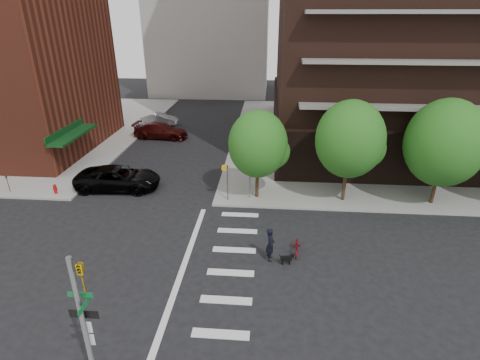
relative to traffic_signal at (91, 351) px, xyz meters
name	(u,v)px	position (x,y,z in m)	size (l,w,h in m)	color
ground	(173,270)	(0.47, 7.49, -2.70)	(120.00, 120.00, 0.00)	black
sidewalk_ne	(420,139)	(20.97, 30.99, -2.62)	(39.00, 33.00, 0.15)	gray
sidewalk_nw	(11,129)	(-24.03, 30.99, -2.62)	(31.00, 33.00, 0.15)	gray
crosswalk	(215,272)	(2.68, 7.49, -2.69)	(3.85, 13.00, 0.01)	silver
tree_a	(258,144)	(4.47, 15.99, 1.35)	(4.00, 4.00, 5.90)	#301E11
tree_b	(350,139)	(10.47, 15.99, 1.85)	(4.50, 4.50, 6.65)	#301E11
tree_c	(445,143)	(16.47, 15.99, 1.75)	(5.00, 5.00, 6.80)	#301E11
traffic_signal	(91,351)	(0.00, 0.00, 0.00)	(0.90, 0.75, 6.00)	slate
pedestrian_signal	(232,177)	(2.79, 15.42, -0.84)	(2.18, 0.67, 2.60)	slate
fire_hydrant	(55,188)	(-10.03, 15.29, -2.15)	(0.24, 0.24, 0.73)	#A50C0C
parking_meter	(7,182)	(-13.53, 15.29, -1.74)	(0.10, 0.08, 1.32)	black
parked_car_black	(118,178)	(-5.90, 16.78, -1.85)	(6.13, 2.83, 1.70)	black
parked_car_maroon	(161,130)	(-6.12, 29.24, -1.88)	(5.61, 2.28, 1.63)	#3F0E0C
parked_car_silver	(160,119)	(-7.65, 34.18, -2.00)	(4.24, 1.48, 1.40)	gray
scooter	(297,246)	(6.92, 9.54, -2.27)	(0.57, 1.62, 0.85)	maroon
dog_walker	(270,244)	(5.45, 8.80, -1.75)	(0.46, 0.69, 1.91)	black
dog	(287,258)	(6.34, 8.46, -2.33)	(0.70, 0.28, 0.58)	black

